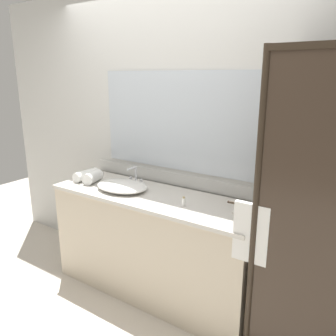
{
  "coord_description": "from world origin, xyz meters",
  "views": [
    {
      "loc": [
        1.55,
        -2.09,
        1.84
      ],
      "look_at": [
        0.15,
        0.0,
        1.15
      ],
      "focal_mm": 35.99,
      "sensor_mm": 36.0,
      "label": 1
    }
  ],
  "objects": [
    {
      "name": "vanity_cabinet",
      "position": [
        0.0,
        0.01,
        0.45
      ],
      "size": [
        1.8,
        0.58,
        0.9
      ],
      "color": "beige",
      "rests_on": "ground_plane"
    },
    {
      "name": "ground_plane",
      "position": [
        0.0,
        0.0,
        0.0
      ],
      "size": [
        8.0,
        8.0,
        0.0
      ],
      "primitive_type": "plane",
      "color": "beige"
    },
    {
      "name": "rolled_towel_middle",
      "position": [
        -0.65,
        -0.03,
        0.95
      ],
      "size": [
        0.15,
        0.22,
        0.1
      ],
      "primitive_type": "cylinder",
      "rotation": [
        1.57,
        0.0,
        0.25
      ],
      "color": "white",
      "rests_on": "vanity_cabinet"
    },
    {
      "name": "amenity_bottle_body_wash",
      "position": [
        0.77,
        -0.06,
        0.94
      ],
      "size": [
        0.03,
        0.03,
        0.08
      ],
      "color": "#4C7056",
      "rests_on": "vanity_cabinet"
    },
    {
      "name": "faucet",
      "position": [
        -0.29,
        0.14,
        0.96
      ],
      "size": [
        0.17,
        0.14,
        0.17
      ],
      "color": "silver",
      "rests_on": "vanity_cabinet"
    },
    {
      "name": "shower_enclosure",
      "position": [
        1.27,
        -0.19,
        1.02
      ],
      "size": [
        1.2,
        0.59,
        2.0
      ],
      "color": "#2D2319",
      "rests_on": "ground_plane"
    },
    {
      "name": "soap_dish",
      "position": [
        0.74,
        0.04,
        0.91
      ],
      "size": [
        0.1,
        0.07,
        0.04
      ],
      "color": "silver",
      "rests_on": "vanity_cabinet"
    },
    {
      "name": "amenity_bottle_shampoo",
      "position": [
        0.34,
        -0.07,
        0.94
      ],
      "size": [
        0.03,
        0.03,
        0.08
      ],
      "color": "white",
      "rests_on": "vanity_cabinet"
    },
    {
      "name": "wall_back_with_mirror",
      "position": [
        0.0,
        0.34,
        1.3
      ],
      "size": [
        4.4,
        0.06,
        2.6
      ],
      "color": "silver",
      "rests_on": "ground_plane"
    },
    {
      "name": "rolled_towel_near_edge",
      "position": [
        -0.76,
        -0.01,
        0.95
      ],
      "size": [
        0.1,
        0.25,
        0.09
      ],
      "primitive_type": "cylinder",
      "rotation": [
        1.57,
        0.0,
        -0.03
      ],
      "color": "white",
      "rests_on": "vanity_cabinet"
    },
    {
      "name": "sink_basin",
      "position": [
        -0.29,
        -0.04,
        0.93
      ],
      "size": [
        0.47,
        0.35,
        0.07
      ],
      "primitive_type": "ellipsoid",
      "color": "white",
      "rests_on": "vanity_cabinet"
    }
  ]
}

